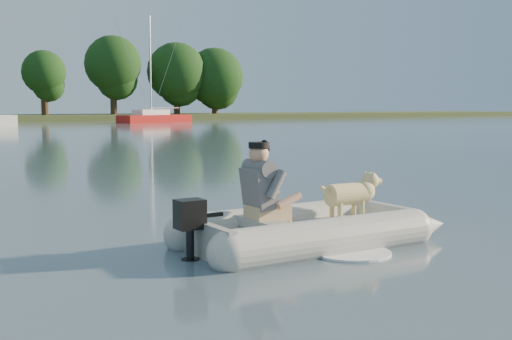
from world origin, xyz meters
TOP-DOWN VIEW (x-y plane):
  - water at (0.00, 0.00)m, footprint 160.00×160.00m
  - dinghy at (-0.14, 0.12)m, footprint 4.23×2.59m
  - man at (-0.81, 0.17)m, footprint 0.70×0.60m
  - dog at (0.48, 0.17)m, footprint 0.89×0.32m
  - outboard_motor at (-1.73, 0.13)m, footprint 0.40×0.28m
  - sailboat at (18.50, 49.37)m, footprint 7.49×3.98m

SIDE VIEW (x-z plane):
  - water at x=0.00m, z-range 0.00..0.00m
  - outboard_motor at x=-1.73m, z-range -0.08..0.67m
  - sailboat at x=18.50m, z-range -4.50..5.36m
  - dog at x=0.48m, z-range 0.20..0.79m
  - dinghy at x=-0.14m, z-range -0.10..1.23m
  - man at x=-0.81m, z-range 0.23..1.26m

